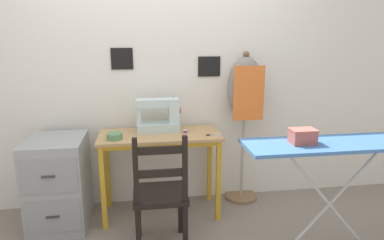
% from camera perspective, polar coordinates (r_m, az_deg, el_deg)
% --- Properties ---
extents(ground_plane, '(14.00, 14.00, 0.00)m').
position_cam_1_polar(ground_plane, '(3.10, -4.80, -17.19)').
color(ground_plane, gray).
extents(wall_back, '(10.00, 0.06, 2.55)m').
position_cam_1_polar(wall_back, '(3.21, -5.90, 8.07)').
color(wall_back, silver).
rests_on(wall_back, ground_plane).
extents(sewing_table, '(1.06, 0.47, 0.76)m').
position_cam_1_polar(sewing_table, '(3.03, -5.33, -4.40)').
color(sewing_table, tan).
rests_on(sewing_table, ground_plane).
extents(sewing_machine, '(0.39, 0.17, 0.32)m').
position_cam_1_polar(sewing_machine, '(3.05, -5.28, 0.62)').
color(sewing_machine, silver).
rests_on(sewing_machine, sewing_table).
extents(fabric_bowl, '(0.13, 0.13, 0.05)m').
position_cam_1_polar(fabric_bowl, '(2.91, -12.80, -2.61)').
color(fabric_bowl, '#56895B').
rests_on(fabric_bowl, sewing_table).
extents(scissors, '(0.13, 0.04, 0.01)m').
position_cam_1_polar(scissors, '(2.96, 3.23, -2.49)').
color(scissors, silver).
rests_on(scissors, sewing_table).
extents(thread_spool_near_machine, '(0.04, 0.04, 0.03)m').
position_cam_1_polar(thread_spool_near_machine, '(3.01, -1.12, -1.93)').
color(thread_spool_near_machine, purple).
rests_on(thread_spool_near_machine, sewing_table).
extents(wooden_chair, '(0.40, 0.38, 0.93)m').
position_cam_1_polar(wooden_chair, '(2.62, -5.30, -12.37)').
color(wooden_chair, black).
rests_on(wooden_chair, ground_plane).
extents(filing_cabinet, '(0.46, 0.56, 0.77)m').
position_cam_1_polar(filing_cabinet, '(3.16, -21.34, -9.66)').
color(filing_cabinet, '#93999E').
rests_on(filing_cabinet, ground_plane).
extents(dress_form, '(0.34, 0.32, 1.46)m').
position_cam_1_polar(dress_form, '(3.26, 8.78, 4.03)').
color(dress_form, '#846647').
rests_on(dress_form, ground_plane).
extents(ironing_board, '(1.25, 0.36, 0.90)m').
position_cam_1_polar(ironing_board, '(2.52, 22.78, -4.43)').
color(ironing_board, '#3D6BAD').
rests_on(ironing_board, ground_plane).
extents(storage_box, '(0.17, 0.12, 0.10)m').
position_cam_1_polar(storage_box, '(2.39, 17.97, -2.58)').
color(storage_box, '#AD564C').
rests_on(storage_box, ironing_board).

